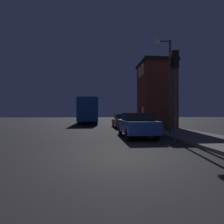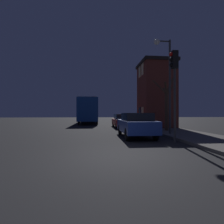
# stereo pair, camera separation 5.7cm
# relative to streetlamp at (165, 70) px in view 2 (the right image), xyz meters

# --- Properties ---
(ground_plane) EXTENTS (120.00, 120.00, 0.00)m
(ground_plane) POSITION_rel_streetlamp_xyz_m (-3.85, -5.50, -4.34)
(ground_plane) COLOR black
(brick_building) EXTENTS (3.26, 3.83, 6.51)m
(brick_building) POSITION_rel_streetlamp_xyz_m (1.44, 5.87, -0.92)
(brick_building) COLOR brown
(brick_building) RESTS_ON sidewalk
(streetlamp) EXTENTS (1.17, 0.40, 6.30)m
(streetlamp) POSITION_rel_streetlamp_xyz_m (0.00, 0.00, 0.00)
(streetlamp) COLOR #38383A
(streetlamp) RESTS_ON sidewalk
(traffic_light) EXTENTS (0.43, 0.24, 4.64)m
(traffic_light) POSITION_rel_streetlamp_xyz_m (-0.69, -2.74, -1.02)
(traffic_light) COLOR #38383A
(traffic_light) RESTS_ON ground
(bare_tree) EXTENTS (1.77, 1.51, 4.20)m
(bare_tree) POSITION_rel_streetlamp_xyz_m (0.95, 2.09, -2.12)
(bare_tree) COLOR #473323
(bare_tree) RESTS_ON sidewalk
(bus) EXTENTS (2.62, 11.83, 3.58)m
(bus) POSITION_rel_streetlamp_xyz_m (-5.59, 15.80, -2.20)
(bus) COLOR #194793
(bus) RESTS_ON ground
(car_near_lane) EXTENTS (1.76, 4.15, 1.50)m
(car_near_lane) POSITION_rel_streetlamp_xyz_m (-2.16, -0.64, -3.54)
(car_near_lane) COLOR navy
(car_near_lane) RESTS_ON ground
(car_mid_lane) EXTENTS (1.90, 4.51, 1.41)m
(car_mid_lane) POSITION_rel_streetlamp_xyz_m (-1.78, 6.76, -3.61)
(car_mid_lane) COLOR #B21E19
(car_mid_lane) RESTS_ON ground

